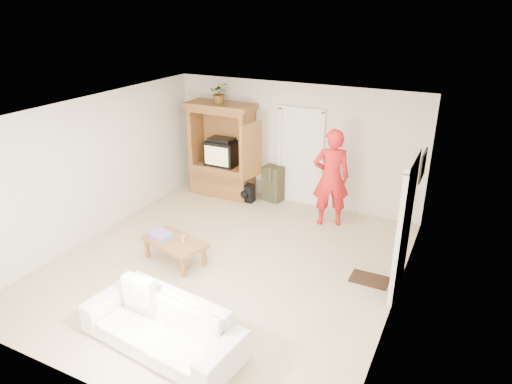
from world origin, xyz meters
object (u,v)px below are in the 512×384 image
armoire (223,156)px  coffee_table (175,243)px  man (331,178)px  sofa (162,325)px

armoire → coffee_table: armoire is taller
man → sofa: 4.46m
armoire → coffee_table: bearing=-75.6°
man → armoire: bearing=-33.6°
sofa → coffee_table: bearing=128.1°
man → sofa: size_ratio=0.90×
armoire → sofa: bearing=-68.8°
man → sofa: man is taller
armoire → sofa: (1.84, -4.75, -0.59)m
armoire → man: size_ratio=1.08×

